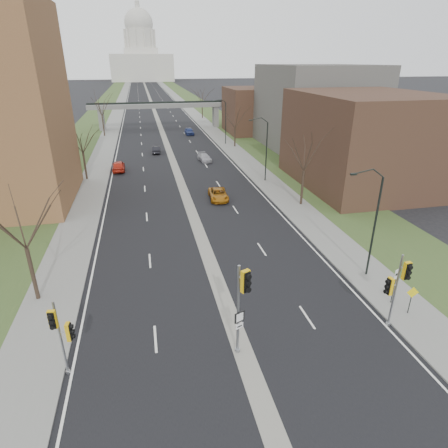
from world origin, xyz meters
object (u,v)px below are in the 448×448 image
object	(u,v)px
car_right_near	(218,194)
warning_sign	(411,296)
car_left_far	(156,150)
signal_pole_right	(397,283)
car_right_mid	(204,158)
car_left_near	(118,166)
signal_pole_left	(61,330)
speed_limit_sign	(396,280)
car_right_far	(189,131)
signal_pole_median	(242,296)

from	to	relation	value
car_right_near	warning_sign	bearing A→B (deg)	-68.66
warning_sign	car_left_far	distance (m)	53.90
car_left_far	signal_pole_right	bearing A→B (deg)	107.78
car_left_far	car_right_near	world-z (taller)	car_right_near
car_left_far	car_right_mid	size ratio (longest dim) A/B	0.93
car_left_near	signal_pole_left	bearing A→B (deg)	86.96
signal_pole_right	signal_pole_left	bearing A→B (deg)	174.67
car_right_near	speed_limit_sign	bearing A→B (deg)	-68.59
speed_limit_sign	car_right_far	size ratio (longest dim) A/B	0.60
car_right_mid	car_right_far	size ratio (longest dim) A/B	0.93
car_right_mid	car_right_far	world-z (taller)	car_right_far
speed_limit_sign	car_right_mid	distance (m)	43.30
signal_pole_median	car_left_near	distance (m)	43.16
signal_pole_left	signal_pole_median	size ratio (longest dim) A/B	0.81
signal_pole_median	car_left_near	size ratio (longest dim) A/B	1.25
speed_limit_sign	warning_sign	xyz separation A→B (m)	(0.38, -1.30, -0.53)
signal_pole_right	car_right_near	bearing A→B (deg)	97.68
signal_pole_left	car_right_far	bearing A→B (deg)	83.59
signal_pole_median	car_right_near	world-z (taller)	signal_pole_median
signal_pole_left	car_left_near	size ratio (longest dim) A/B	1.01
signal_pole_median	car_right_mid	world-z (taller)	signal_pole_median
speed_limit_sign	car_left_far	size ratio (longest dim) A/B	0.69
signal_pole_left	car_right_far	xyz separation A→B (m)	(15.55, 70.08, -2.31)
signal_pole_right	car_right_far	size ratio (longest dim) A/B	1.14
warning_sign	car_left_near	distance (m)	45.75
speed_limit_sign	car_right_mid	bearing A→B (deg)	73.62
signal_pole_median	car_left_near	world-z (taller)	signal_pole_median
signal_pole_left	car_left_near	bearing A→B (deg)	94.80
warning_sign	signal_pole_left	bearing A→B (deg)	-167.32
signal_pole_median	car_left_near	bearing A→B (deg)	78.40
signal_pole_right	car_left_near	world-z (taller)	signal_pole_right
signal_pole_median	car_right_near	bearing A→B (deg)	58.38
car_left_far	car_right_far	distance (m)	19.15
speed_limit_sign	car_right_mid	world-z (taller)	speed_limit_sign
car_right_far	car_left_near	bearing A→B (deg)	-119.23
car_left_near	car_left_far	distance (m)	12.77
signal_pole_right	car_left_far	distance (m)	54.34
signal_pole_left	car_right_mid	bearing A→B (deg)	77.76
warning_sign	signal_pole_right	bearing A→B (deg)	-145.97
signal_pole_right	car_right_far	distance (m)	70.34
signal_pole_right	car_right_mid	xyz separation A→B (m)	(-4.38, 45.07, -2.77)
car_left_near	signal_pole_median	bearing A→B (deg)	99.66
speed_limit_sign	car_right_near	bearing A→B (deg)	83.21
car_left_far	car_right_mid	distance (m)	10.96
signal_pole_left	car_right_far	world-z (taller)	signal_pole_left
speed_limit_sign	signal_pole_median	bearing A→B (deg)	168.06
signal_pole_median	warning_sign	xyz separation A→B (m)	(11.95, 1.28, -2.60)
car_left_far	signal_pole_left	bearing A→B (deg)	87.17
signal_pole_left	car_left_far	size ratio (longest dim) A/B	1.20
signal_pole_right	warning_sign	world-z (taller)	signal_pole_right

